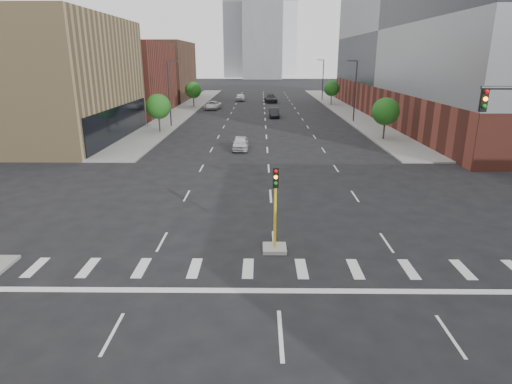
{
  "coord_description": "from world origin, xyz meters",
  "views": [
    {
      "loc": [
        -0.74,
        -10.97,
        9.39
      ],
      "look_at": [
        -0.97,
        10.97,
        2.5
      ],
      "focal_mm": 30.0,
      "sensor_mm": 36.0,
      "label": 1
    }
  ],
  "objects_px": {
    "car_mid_right": "(274,113)",
    "car_far_left": "(213,105)",
    "car_deep_right": "(271,99)",
    "median_traffic_signal": "(275,233)",
    "car_distant": "(240,97)",
    "car_near_left": "(240,143)"
  },
  "relations": [
    {
      "from": "car_deep_right",
      "to": "car_near_left",
      "type": "bearing_deg",
      "value": -100.84
    },
    {
      "from": "car_deep_right",
      "to": "car_distant",
      "type": "bearing_deg",
      "value": 145.49
    },
    {
      "from": "car_mid_right",
      "to": "median_traffic_signal",
      "type": "bearing_deg",
      "value": -92.46
    },
    {
      "from": "car_near_left",
      "to": "car_mid_right",
      "type": "distance_m",
      "value": 26.6
    },
    {
      "from": "median_traffic_signal",
      "to": "car_distant",
      "type": "xyz_separation_m",
      "value": [
        -5.37,
        80.06,
        -0.14
      ]
    },
    {
      "from": "car_near_left",
      "to": "car_mid_right",
      "type": "relative_size",
      "value": 0.92
    },
    {
      "from": "car_mid_right",
      "to": "car_far_left",
      "type": "distance_m",
      "value": 16.14
    },
    {
      "from": "car_mid_right",
      "to": "car_far_left",
      "type": "height_order",
      "value": "car_mid_right"
    },
    {
      "from": "car_mid_right",
      "to": "car_distant",
      "type": "distance_m",
      "value": 29.48
    },
    {
      "from": "car_deep_right",
      "to": "car_distant",
      "type": "relative_size",
      "value": 1.21
    },
    {
      "from": "median_traffic_signal",
      "to": "car_deep_right",
      "type": "relative_size",
      "value": 0.75
    },
    {
      "from": "median_traffic_signal",
      "to": "car_distant",
      "type": "height_order",
      "value": "median_traffic_signal"
    },
    {
      "from": "car_far_left",
      "to": "car_deep_right",
      "type": "distance_m",
      "value": 17.66
    },
    {
      "from": "car_near_left",
      "to": "car_far_left",
      "type": "xyz_separation_m",
      "value": [
        -7.0,
        37.67,
        0.03
      ]
    },
    {
      "from": "median_traffic_signal",
      "to": "car_deep_right",
      "type": "distance_m",
      "value": 76.33
    },
    {
      "from": "median_traffic_signal",
      "to": "car_far_left",
      "type": "relative_size",
      "value": 0.81
    },
    {
      "from": "car_distant",
      "to": "median_traffic_signal",
      "type": "bearing_deg",
      "value": -85.88
    },
    {
      "from": "car_far_left",
      "to": "car_deep_right",
      "type": "height_order",
      "value": "car_deep_right"
    },
    {
      "from": "car_mid_right",
      "to": "car_far_left",
      "type": "xyz_separation_m",
      "value": [
        -11.39,
        11.44,
        -0.0
      ]
    },
    {
      "from": "median_traffic_signal",
      "to": "car_deep_right",
      "type": "bearing_deg",
      "value": 88.87
    },
    {
      "from": "car_far_left",
      "to": "car_deep_right",
      "type": "xyz_separation_m",
      "value": [
        11.39,
        13.49,
        0.1
      ]
    },
    {
      "from": "car_mid_right",
      "to": "car_deep_right",
      "type": "xyz_separation_m",
      "value": [
        0.0,
        24.93,
        0.1
      ]
    }
  ]
}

